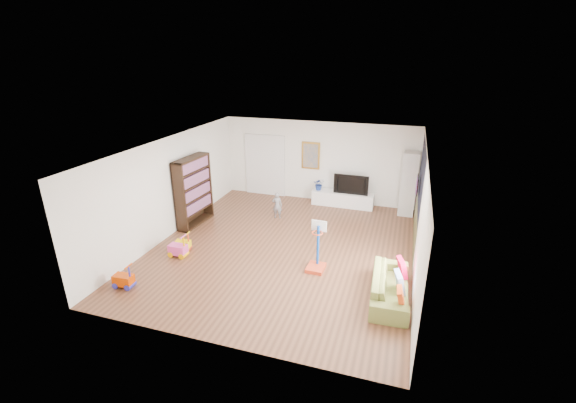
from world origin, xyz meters
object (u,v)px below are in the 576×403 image
(media_console, at_px, (343,199))
(basketball_hoop, at_px, (316,247))
(sofa, at_px, (390,286))
(bookshelf, at_px, (194,191))

(media_console, height_order, basketball_hoop, basketball_hoop)
(media_console, relative_size, sofa, 1.07)
(bookshelf, relative_size, sofa, 1.07)
(bookshelf, distance_m, basketball_hoop, 4.33)
(bookshelf, bearing_deg, sofa, -16.24)
(bookshelf, height_order, basketball_hoop, bookshelf)
(bookshelf, bearing_deg, basketball_hoop, -16.39)
(bookshelf, height_order, sofa, bookshelf)
(sofa, bearing_deg, media_console, 18.47)
(basketball_hoop, bearing_deg, sofa, -18.10)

